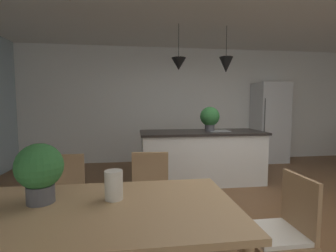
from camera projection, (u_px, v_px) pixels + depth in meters
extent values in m
cube|color=brown|center=(258.00, 221.00, 2.93)|extent=(10.00, 8.40, 0.04)
cube|color=white|center=(194.00, 105.00, 6.03)|extent=(10.00, 0.12, 2.70)
cube|color=tan|center=(91.00, 211.00, 1.54)|extent=(1.86, 0.98, 0.04)
cylinder|color=tan|center=(203.00, 224.00, 2.09)|extent=(0.06, 0.06, 0.70)
cube|color=#A87F56|center=(61.00, 204.00, 2.31)|extent=(0.41, 0.41, 0.04)
cube|color=white|center=(61.00, 201.00, 2.31)|extent=(0.37, 0.37, 0.03)
cube|color=#A87F56|center=(65.00, 175.00, 2.47)|extent=(0.38, 0.04, 0.42)
cylinder|color=#A87F56|center=(77.00, 235.00, 2.19)|extent=(0.04, 0.04, 0.41)
cylinder|color=#A87F56|center=(36.00, 239.00, 2.14)|extent=(0.04, 0.04, 0.41)
cylinder|color=#A87F56|center=(84.00, 218.00, 2.52)|extent=(0.04, 0.04, 0.41)
cylinder|color=#A87F56|center=(48.00, 220.00, 2.47)|extent=(0.04, 0.04, 0.41)
cube|color=#A87F56|center=(150.00, 200.00, 2.42)|extent=(0.43, 0.43, 0.04)
cube|color=white|center=(150.00, 196.00, 2.42)|extent=(0.39, 0.39, 0.03)
cube|color=#A87F56|center=(150.00, 172.00, 2.58)|extent=(0.38, 0.06, 0.42)
cylinder|color=#A87F56|center=(168.00, 230.00, 2.28)|extent=(0.04, 0.04, 0.41)
cylinder|color=#A87F56|center=(131.00, 231.00, 2.27)|extent=(0.04, 0.04, 0.41)
cylinder|color=#A87F56|center=(166.00, 214.00, 2.62)|extent=(0.04, 0.04, 0.41)
cylinder|color=#A87F56|center=(134.00, 214.00, 2.60)|extent=(0.04, 0.04, 0.41)
cube|color=#A87F56|center=(275.00, 238.00, 1.74)|extent=(0.40, 0.40, 0.04)
cube|color=white|center=(275.00, 233.00, 1.73)|extent=(0.36, 0.36, 0.03)
cube|color=#A87F56|center=(300.00, 205.00, 1.74)|extent=(0.03, 0.38, 0.42)
cylinder|color=#A87F56|center=(281.00, 252.00, 1.95)|extent=(0.04, 0.04, 0.41)
cube|color=silver|center=(202.00, 157.00, 4.32)|extent=(2.07, 0.77, 0.88)
cube|color=black|center=(202.00, 132.00, 4.28)|extent=(2.13, 0.83, 0.04)
cube|color=gray|center=(218.00, 131.00, 4.32)|extent=(0.36, 0.30, 0.01)
cube|color=silver|center=(270.00, 122.00, 5.91)|extent=(0.71, 0.64, 1.88)
cylinder|color=#4C4C4C|center=(265.00, 124.00, 5.53)|extent=(0.02, 0.02, 1.13)
cylinder|color=black|center=(179.00, 41.00, 4.09)|extent=(0.01, 0.01, 0.55)
cone|color=black|center=(179.00, 64.00, 4.13)|extent=(0.25, 0.25, 0.20)
cylinder|color=black|center=(226.00, 42.00, 4.20)|extent=(0.01, 0.01, 0.52)
cone|color=black|center=(226.00, 65.00, 4.24)|extent=(0.24, 0.24, 0.26)
cylinder|color=#4C4C51|center=(210.00, 128.00, 4.30)|extent=(0.17, 0.17, 0.12)
sphere|color=#2D6B33|center=(210.00, 116.00, 4.28)|extent=(0.34, 0.34, 0.34)
cylinder|color=#4C4C51|center=(41.00, 194.00, 1.62)|extent=(0.17, 0.17, 0.12)
sphere|color=#2D6B33|center=(39.00, 166.00, 1.60)|extent=(0.30, 0.30, 0.30)
cylinder|color=silver|center=(114.00, 185.00, 1.67)|extent=(0.12, 0.12, 0.20)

